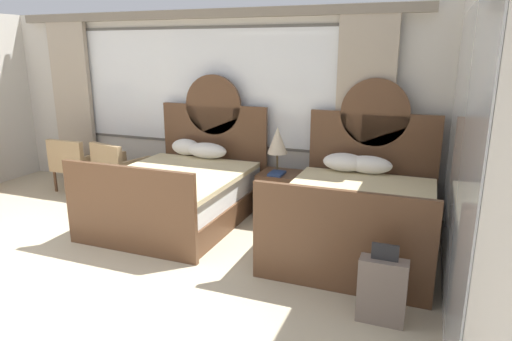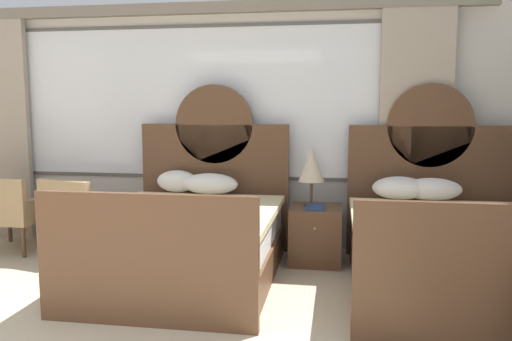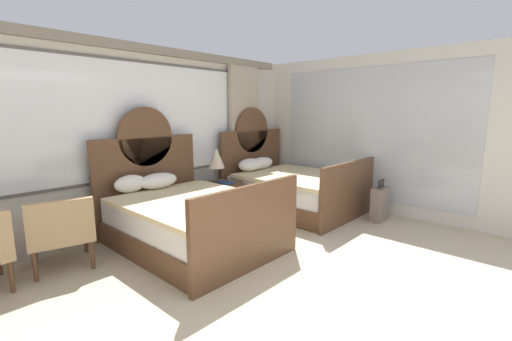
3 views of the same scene
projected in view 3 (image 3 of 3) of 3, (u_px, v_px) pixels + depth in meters
name	position (u px, v px, depth m)	size (l,w,h in m)	color
wall_back_window	(123.00, 134.00, 4.84)	(6.80, 0.22, 2.70)	beige
wall_right_mirror	(386.00, 135.00, 5.76)	(0.08, 4.86, 2.70)	beige
bed_near_window	(189.00, 217.00, 4.43)	(1.63, 2.13, 1.81)	brown
bed_near_mirror	(292.00, 188.00, 6.08)	(1.63, 2.13, 1.81)	brown
nightstand_between_beds	(222.00, 199.00, 5.69)	(0.51, 0.54, 0.58)	brown
table_lamp_on_nightstand	(216.00, 158.00, 5.56)	(0.27, 0.27, 0.60)	brown
book_on_nightstand	(225.00, 183.00, 5.56)	(0.18, 0.26, 0.03)	navy
armchair_by_window_left	(61.00, 229.00, 3.76)	(0.78, 0.78, 0.83)	tan
suitcase_on_floor	(380.00, 204.00, 5.46)	(0.38, 0.16, 0.68)	#75665B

